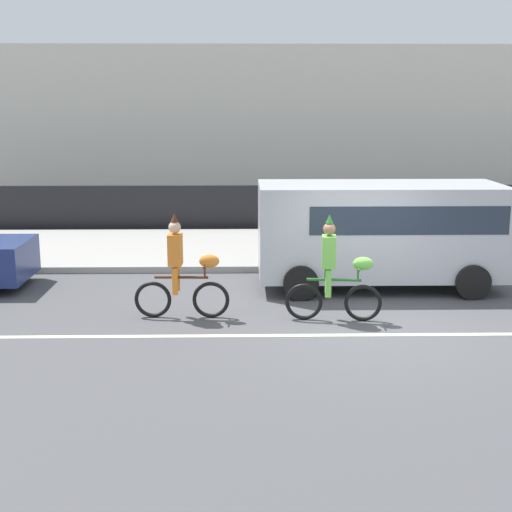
# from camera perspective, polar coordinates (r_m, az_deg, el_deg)

# --- Properties ---
(ground_plane) EXTENTS (80.00, 80.00, 0.00)m
(ground_plane) POSITION_cam_1_polar(r_m,az_deg,el_deg) (12.65, 9.12, -5.54)
(ground_plane) COLOR #4C4C4F
(road_centre_line) EXTENTS (36.00, 0.14, 0.01)m
(road_centre_line) POSITION_cam_1_polar(r_m,az_deg,el_deg) (12.18, 9.53, -6.24)
(road_centre_line) COLOR beige
(road_centre_line) RESTS_ON ground
(sidewalk_curb) EXTENTS (60.00, 5.00, 0.15)m
(sidewalk_curb) POSITION_cam_1_polar(r_m,az_deg,el_deg) (18.87, 5.70, 0.66)
(sidewalk_curb) COLOR #9E9B93
(sidewalk_curb) RESTS_ON ground
(fence_line) EXTENTS (40.00, 0.08, 1.40)m
(fence_line) POSITION_cam_1_polar(r_m,az_deg,el_deg) (21.60, 4.84, 3.82)
(fence_line) COLOR black
(fence_line) RESTS_ON ground
(building_backdrop) EXTENTS (28.00, 8.00, 5.84)m
(building_backdrop) POSITION_cam_1_polar(r_m,az_deg,el_deg) (30.07, 5.50, 10.39)
(building_backdrop) COLOR beige
(building_backdrop) RESTS_ON ground
(parade_cyclist_orange) EXTENTS (1.72, 0.50, 1.92)m
(parade_cyclist_orange) POSITION_cam_1_polar(r_m,az_deg,el_deg) (12.82, -5.93, -1.31)
(parade_cyclist_orange) COLOR black
(parade_cyclist_orange) RESTS_ON ground
(parade_cyclist_lime) EXTENTS (1.72, 0.50, 1.92)m
(parade_cyclist_lime) POSITION_cam_1_polar(r_m,az_deg,el_deg) (12.66, 6.32, -1.50)
(parade_cyclist_lime) COLOR black
(parade_cyclist_lime) RESTS_ON ground
(parked_van_silver) EXTENTS (5.00, 2.22, 2.18)m
(parked_van_silver) POSITION_cam_1_polar(r_m,az_deg,el_deg) (15.06, 10.09, 2.28)
(parked_van_silver) COLOR silver
(parked_van_silver) RESTS_ON ground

